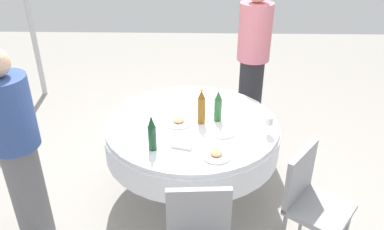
% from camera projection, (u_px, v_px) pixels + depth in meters
% --- Properties ---
extents(ground_plane, '(10.00, 10.00, 0.00)m').
position_uv_depth(ground_plane, '(192.00, 191.00, 3.58)').
color(ground_plane, gray).
extents(dining_table, '(1.48, 1.48, 0.74)m').
position_uv_depth(dining_table, '(192.00, 137.00, 3.29)').
color(dining_table, white).
rests_on(dining_table, ground_plane).
extents(bottle_amber_east, '(0.06, 0.06, 0.31)m').
position_uv_depth(bottle_amber_east, '(201.00, 107.00, 3.14)').
color(bottle_amber_east, '#8C5619').
rests_on(bottle_amber_east, dining_table).
extents(bottle_green_south, '(0.06, 0.06, 0.28)m').
position_uv_depth(bottle_green_south, '(218.00, 106.00, 3.18)').
color(bottle_green_south, '#2D6B38').
rests_on(bottle_green_south, dining_table).
extents(bottle_dark_green_right, '(0.06, 0.06, 0.30)m').
position_uv_depth(bottle_dark_green_right, '(152.00, 133.00, 2.80)').
color(bottle_dark_green_right, '#194728').
rests_on(bottle_dark_green_right, dining_table).
extents(wine_glass_left, '(0.07, 0.07, 0.15)m').
position_uv_depth(wine_glass_left, '(269.00, 121.00, 3.00)').
color(wine_glass_left, white).
rests_on(wine_glass_left, dining_table).
extents(wine_glass_mid, '(0.06, 0.06, 0.14)m').
position_uv_depth(wine_glass_mid, '(201.00, 103.00, 3.32)').
color(wine_glass_mid, white).
rests_on(wine_glass_mid, dining_table).
extents(plate_rear, '(0.24, 0.24, 0.02)m').
position_uv_depth(plate_rear, '(223.00, 131.00, 3.08)').
color(plate_rear, white).
rests_on(plate_rear, dining_table).
extents(plate_far, '(0.22, 0.22, 0.04)m').
position_uv_depth(plate_far, '(216.00, 155.00, 2.78)').
color(plate_far, white).
rests_on(plate_far, dining_table).
extents(plate_north, '(0.23, 0.23, 0.04)m').
position_uv_depth(plate_north, '(179.00, 122.00, 3.20)').
color(plate_north, white).
rests_on(plate_north, dining_table).
extents(knife_south, '(0.03, 0.18, 0.00)m').
position_uv_depth(knife_south, '(176.00, 98.00, 3.62)').
color(knife_south, silver).
rests_on(knife_south, dining_table).
extents(folded_napkin, '(0.21, 0.21, 0.02)m').
position_uv_depth(folded_napkin, '(184.00, 142.00, 2.92)').
color(folded_napkin, white).
rests_on(folded_napkin, dining_table).
extents(person_east, '(0.34, 0.34, 1.56)m').
position_uv_depth(person_east, '(17.00, 149.00, 2.73)').
color(person_east, slate).
rests_on(person_east, ground_plane).
extents(person_south, '(0.34, 0.34, 1.70)m').
position_uv_depth(person_south, '(253.00, 60.00, 4.06)').
color(person_south, '#26262B').
rests_on(person_south, ground_plane).
extents(chair_front, '(0.56, 0.56, 0.87)m').
position_uv_depth(chair_front, '(311.00, 197.00, 2.72)').
color(chair_front, '#99999E').
rests_on(chair_front, ground_plane).
extents(tent_pole_main, '(0.07, 0.07, 2.36)m').
position_uv_depth(tent_pole_main, '(28.00, 9.00, 4.85)').
color(tent_pole_main, '#B2B5B7').
rests_on(tent_pole_main, ground_plane).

